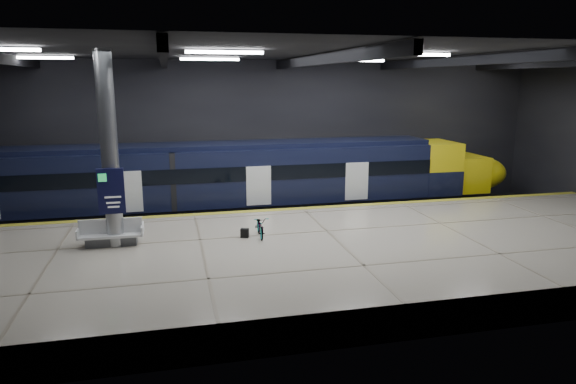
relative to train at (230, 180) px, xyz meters
name	(u,v)px	position (x,y,z in m)	size (l,w,h in m)	color
ground	(319,249)	(3.05, -5.50, -2.06)	(30.00, 30.00, 0.00)	black
room_shell	(321,112)	(3.05, -5.49, 3.66)	(30.10, 16.10, 8.05)	black
platform	(339,256)	(3.05, -8.00, -1.51)	(30.00, 11.00, 1.10)	#B6AA9A
safety_strip	(303,208)	(3.05, -2.75, -0.95)	(30.00, 0.40, 0.01)	gold
rails	(289,215)	(3.05, 0.00, -1.98)	(30.00, 1.52, 0.16)	gray
train	(230,180)	(0.00, 0.00, 0.00)	(29.40, 2.84, 3.79)	black
bench	(111,236)	(-5.10, -6.46, -0.61)	(2.28, 0.97, 1.00)	#595B60
bicycle	(260,226)	(0.34, -6.63, -0.55)	(0.55, 1.56, 0.82)	#99999E
pannier_bag	(245,233)	(-0.26, -6.63, -0.78)	(0.30, 0.18, 0.35)	black
info_column	(110,154)	(-4.95, -6.52, 2.40)	(0.90, 0.78, 6.90)	#9EA0A5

